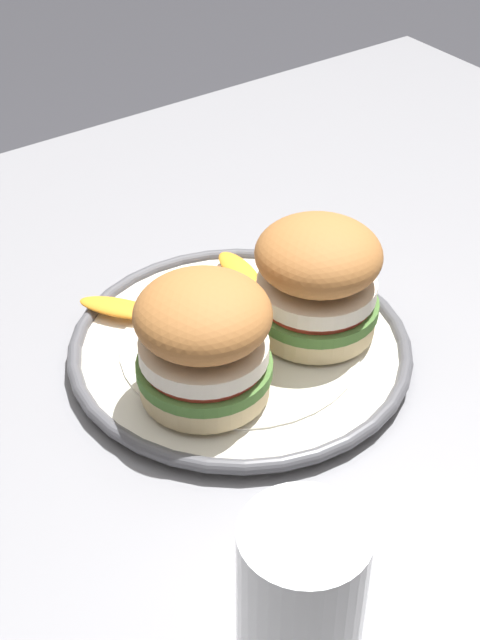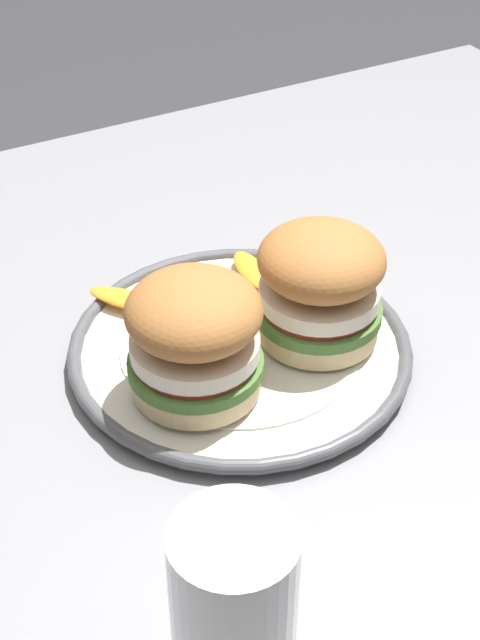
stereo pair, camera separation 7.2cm
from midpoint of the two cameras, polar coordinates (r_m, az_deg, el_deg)
name	(u,v)px [view 2 (the right image)]	position (r m, az deg, el deg)	size (l,w,h in m)	color
dining_table	(271,426)	(0.90, 4.19, -6.52)	(1.17, 0.89, 0.77)	gray
dinner_plate	(240,349)	(0.79, 2.61, -1.85)	(0.29, 0.29, 0.02)	silver
sandwich_half_left	(320,284)	(0.77, 7.57, 2.12)	(0.11, 0.11, 0.10)	beige
sandwich_half_right	(194,336)	(0.71, 0.12, -1.08)	(0.13, 0.13, 0.10)	beige
orange_peel_curled	(189,311)	(0.81, -0.57, 0.44)	(0.07, 0.07, 0.01)	orange
orange_peel_strip_long	(128,300)	(0.83, -4.38, 1.16)	(0.07, 0.08, 0.01)	orange
orange_peel_strip_short	(252,270)	(0.86, 3.13, 2.96)	(0.03, 0.07, 0.01)	orange
drinking_glass	(234,628)	(0.54, 3.63, -18.36)	(0.07, 0.07, 0.14)	white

